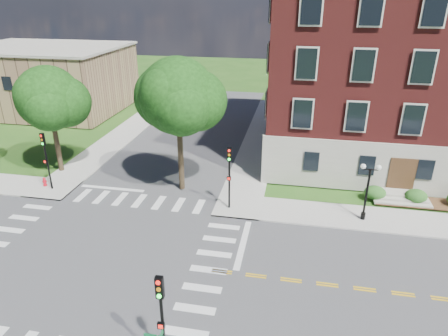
% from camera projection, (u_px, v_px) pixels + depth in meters
% --- Properties ---
extents(ground, '(160.00, 160.00, 0.00)m').
position_uv_depth(ground, '(95.00, 256.00, 24.66)').
color(ground, '#235016').
rests_on(ground, ground).
extents(road_ew, '(90.00, 12.00, 0.01)m').
position_uv_depth(road_ew, '(95.00, 256.00, 24.66)').
color(road_ew, '#3D3D3F').
rests_on(road_ew, ground).
extents(road_ns, '(12.00, 90.00, 0.01)m').
position_uv_depth(road_ns, '(95.00, 256.00, 24.66)').
color(road_ns, '#3D3D3F').
rests_on(road_ns, ground).
extents(sidewalk_ne, '(34.00, 34.00, 0.12)m').
position_uv_depth(sidewalk_ne, '(336.00, 173.00, 35.78)').
color(sidewalk_ne, '#9E9B93').
rests_on(sidewalk_ne, ground).
extents(sidewalk_nw, '(34.00, 34.00, 0.12)m').
position_uv_depth(sidewalk_nw, '(29.00, 149.00, 41.09)').
color(sidewalk_nw, '#9E9B93').
rests_on(sidewalk_nw, ground).
extents(crosswalk_east, '(2.20, 10.20, 0.02)m').
position_uv_depth(crosswalk_east, '(209.00, 270.00, 23.42)').
color(crosswalk_east, silver).
rests_on(crosswalk_east, ground).
extents(stop_bar_east, '(0.40, 5.50, 0.00)m').
position_uv_depth(stop_bar_east, '(243.00, 244.00, 25.83)').
color(stop_bar_east, silver).
rests_on(stop_bar_east, ground).
extents(main_building, '(30.60, 22.40, 16.50)m').
position_uv_depth(main_building, '(437.00, 70.00, 36.86)').
color(main_building, '#9E998B').
rests_on(main_building, ground).
extents(secondary_building, '(20.40, 15.40, 8.30)m').
position_uv_depth(secondary_building, '(47.00, 78.00, 53.64)').
color(secondary_building, '#826048').
rests_on(secondary_building, ground).
extents(tree_c, '(5.41, 5.41, 9.35)m').
position_uv_depth(tree_c, '(49.00, 98.00, 33.54)').
color(tree_c, '#2F2517').
rests_on(tree_c, ground).
extents(tree_d, '(5.85, 5.85, 10.62)m').
position_uv_depth(tree_d, '(178.00, 96.00, 29.81)').
color(tree_d, '#2F2517').
rests_on(tree_d, ground).
extents(traffic_signal_se, '(0.32, 0.35, 4.80)m').
position_uv_depth(traffic_signal_se, '(162.00, 312.00, 16.05)').
color(traffic_signal_se, black).
rests_on(traffic_signal_se, ground).
extents(traffic_signal_ne, '(0.35, 0.40, 4.80)m').
position_uv_depth(traffic_signal_ne, '(229.00, 170.00, 28.71)').
color(traffic_signal_ne, black).
rests_on(traffic_signal_ne, ground).
extents(traffic_signal_nw, '(0.37, 0.43, 4.80)m').
position_uv_depth(traffic_signal_nw, '(45.00, 154.00, 31.56)').
color(traffic_signal_nw, black).
rests_on(traffic_signal_nw, ground).
extents(twin_lamp_west, '(1.36, 0.36, 4.23)m').
position_uv_depth(twin_lamp_west, '(367.00, 189.00, 27.49)').
color(twin_lamp_west, black).
rests_on(twin_lamp_west, ground).
extents(fire_hydrant, '(0.35, 0.35, 0.75)m').
position_uv_depth(fire_hydrant, '(45.00, 182.00, 33.17)').
color(fire_hydrant, red).
rests_on(fire_hydrant, ground).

